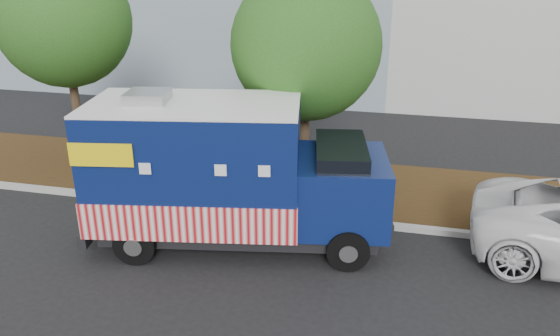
# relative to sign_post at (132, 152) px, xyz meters

# --- Properties ---
(ground) EXTENTS (120.00, 120.00, 0.00)m
(ground) POSITION_rel_sign_post_xyz_m (4.44, -2.05, -1.20)
(ground) COLOR black
(ground) RESTS_ON ground
(curb) EXTENTS (120.00, 0.18, 0.15)m
(curb) POSITION_rel_sign_post_xyz_m (4.44, -0.65, -1.12)
(curb) COLOR #9E9E99
(curb) RESTS_ON ground
(mulch_strip) EXTENTS (120.00, 4.00, 0.15)m
(mulch_strip) POSITION_rel_sign_post_xyz_m (4.44, 1.45, -1.12)
(mulch_strip) COLOR #321F0E
(mulch_strip) RESTS_ON ground
(tree_a) EXTENTS (3.87, 3.87, 6.43)m
(tree_a) POSITION_rel_sign_post_xyz_m (-2.63, 1.57, 3.28)
(tree_a) COLOR #38281C
(tree_a) RESTS_ON ground
(tree_b) EXTENTS (3.85, 3.85, 6.06)m
(tree_b) POSITION_rel_sign_post_xyz_m (4.67, 0.92, 2.93)
(tree_b) COLOR #38281C
(tree_b) RESTS_ON ground
(sign_post) EXTENTS (0.06, 0.06, 2.40)m
(sign_post) POSITION_rel_sign_post_xyz_m (0.00, 0.00, 0.00)
(sign_post) COLOR #473828
(sign_post) RESTS_ON ground
(food_truck) EXTENTS (7.07, 3.61, 3.56)m
(food_truck) POSITION_rel_sign_post_xyz_m (3.39, -2.10, 0.41)
(food_truck) COLOR black
(food_truck) RESTS_ON ground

